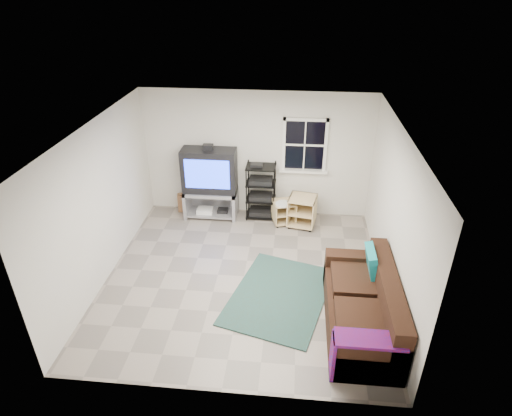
# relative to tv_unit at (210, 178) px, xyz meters

# --- Properties ---
(room) EXTENTS (4.60, 4.62, 4.60)m
(room) POSITION_rel_tv_unit_xyz_m (1.88, 0.26, 0.60)
(room) COLOR gray
(room) RESTS_ON ground
(tv_unit) EXTENTS (1.09, 0.54, 1.60)m
(tv_unit) POSITION_rel_tv_unit_xyz_m (0.00, 0.00, 0.00)
(tv_unit) COLOR #96969D
(tv_unit) RESTS_ON ground
(av_rack) EXTENTS (0.60, 0.43, 1.19)m
(av_rack) POSITION_rel_tv_unit_xyz_m (1.04, 0.06, -0.36)
(av_rack) COLOR black
(av_rack) RESTS_ON ground
(side_table_left) EXTENTS (0.62, 0.62, 0.62)m
(side_table_left) POSITION_rel_tv_unit_xyz_m (1.90, -0.17, -0.54)
(side_table_left) COLOR #DEC489
(side_table_left) RESTS_ON ground
(side_table_right) EXTENTS (0.54, 0.54, 0.50)m
(side_table_right) POSITION_rel_tv_unit_xyz_m (1.52, -0.13, -0.60)
(side_table_right) COLOR #DEC489
(side_table_right) RESTS_ON ground
(sofa) EXTENTS (0.93, 2.11, 0.96)m
(sofa) POSITION_rel_tv_unit_xyz_m (2.78, -3.00, -0.54)
(sofa) COLOR black
(sofa) RESTS_ON ground
(shag_rug) EXTENTS (1.88, 2.24, 0.02)m
(shag_rug) POSITION_rel_tv_unit_xyz_m (1.56, -2.45, -0.86)
(shag_rug) COLOR black
(shag_rug) RESTS_ON ground
(paper_bag) EXTENTS (0.30, 0.22, 0.38)m
(paper_bag) POSITION_rel_tv_unit_xyz_m (-0.63, 0.16, -0.68)
(paper_bag) COLOR #9E6C47
(paper_bag) RESTS_ON ground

